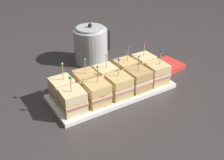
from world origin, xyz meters
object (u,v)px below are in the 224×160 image
object	(u,v)px
sandwich_front_far_left	(73,101)
sandwich_front_right	(138,80)
sandwich_back_far_right	(144,64)
sandwich_back_left	(86,82)
sandwich_front_center	(119,86)
kettle_steel	(91,45)
sandwich_back_right	(125,70)
napkin_stack	(167,65)
sandwich_front_far_right	(157,73)
serving_platter	(112,91)
sandwich_back_center	(105,76)
sandwich_front_left	(97,93)
sandwich_back_far_left	(62,89)

from	to	relation	value
sandwich_front_far_left	sandwich_front_right	world-z (taller)	same
sandwich_front_right	sandwich_back_far_right	world-z (taller)	same
sandwich_back_left	sandwich_front_center	bearing A→B (deg)	-46.08
sandwich_front_right	kettle_steel	bearing A→B (deg)	93.88
sandwich_back_right	kettle_steel	world-z (taller)	kettle_steel
sandwich_back_right	napkin_stack	xyz separation A→B (m)	(0.25, 0.00, -0.05)
sandwich_front_far_right	serving_platter	bearing A→B (deg)	165.58
serving_platter	sandwich_front_far_right	world-z (taller)	sandwich_front_far_right
sandwich_front_right	sandwich_back_center	size ratio (longest dim) A/B	1.03
sandwich_back_left	napkin_stack	world-z (taller)	sandwich_back_left
sandwich_front_right	sandwich_back_center	bearing A→B (deg)	133.42
sandwich_back_left	sandwich_front_far_right	bearing A→B (deg)	-18.33
sandwich_back_center	sandwich_back_far_right	size ratio (longest dim) A/B	0.97
sandwich_back_left	sandwich_front_left	bearing A→B (deg)	-90.53
sandwich_front_far_left	kettle_steel	size ratio (longest dim) A/B	0.75
sandwich_front_left	sandwich_back_far_right	world-z (taller)	sandwich_front_left
sandwich_back_center	kettle_steel	distance (m)	0.27
sandwich_back_far_right	sandwich_front_far_left	bearing A→B (deg)	-166.41
sandwich_front_far_right	sandwich_back_far_right	distance (m)	0.10
sandwich_front_far_left	sandwich_front_center	distance (m)	0.20
sandwich_front_left	sandwich_back_center	xyz separation A→B (m)	(0.10, 0.10, -0.00)
sandwich_back_far_left	sandwich_back_right	size ratio (longest dim) A/B	1.07
serving_platter	sandwich_back_far_right	bearing A→B (deg)	13.28
serving_platter	sandwich_back_far_left	xyz separation A→B (m)	(-0.20, 0.05, 0.05)
sandwich_back_center	napkin_stack	size ratio (longest dim) A/B	1.02
sandwich_front_far_left	sandwich_back_right	bearing A→B (deg)	18.00
sandwich_front_right	sandwich_back_far_right	size ratio (longest dim) A/B	1.00
sandwich_front_far_left	sandwich_front_center	world-z (taller)	sandwich_front_center
sandwich_back_left	sandwich_back_right	bearing A→B (deg)	0.30
sandwich_front_center	sandwich_back_left	distance (m)	0.14
sandwich_back_left	sandwich_back_right	size ratio (longest dim) A/B	1.02
sandwich_front_left	sandwich_front_right	bearing A→B (deg)	-0.04
sandwich_front_right	napkin_stack	world-z (taller)	sandwich_front_right
sandwich_back_far_right	kettle_steel	size ratio (longest dim) A/B	0.75
sandwich_front_left	sandwich_back_right	size ratio (longest dim) A/B	1.05
sandwich_back_far_left	kettle_steel	xyz separation A→B (m)	(0.27, 0.27, 0.03)
sandwich_front_far_right	kettle_steel	xyz separation A→B (m)	(-0.12, 0.36, 0.03)
serving_platter	sandwich_back_right	distance (m)	0.12
sandwich_back_far_right	napkin_stack	distance (m)	0.16
sandwich_front_center	sandwich_front_far_right	xyz separation A→B (m)	(0.20, 0.00, 0.00)
sandwich_front_far_left	sandwich_front_right	bearing A→B (deg)	-0.41
sandwich_front_left	sandwich_back_far_right	xyz separation A→B (m)	(0.30, 0.10, -0.00)
sandwich_back_left	sandwich_back_right	world-z (taller)	sandwich_back_left
sandwich_back_center	napkin_stack	distance (m)	0.36
sandwich_front_left	sandwich_front_center	xyz separation A→B (m)	(0.10, -0.00, 0.00)
sandwich_front_left	sandwich_front_right	xyz separation A→B (m)	(0.20, -0.00, -0.00)
sandwich_back_far_left	napkin_stack	distance (m)	0.56
sandwich_front_left	napkin_stack	xyz separation A→B (m)	(0.45, 0.10, -0.05)
sandwich_front_right	sandwich_front_far_right	size ratio (longest dim) A/B	0.98
serving_platter	sandwich_front_far_left	distance (m)	0.21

